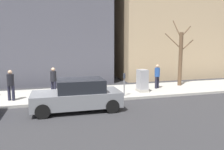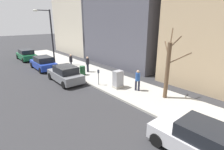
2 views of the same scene
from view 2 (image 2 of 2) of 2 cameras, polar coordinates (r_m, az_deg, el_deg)
The scene contains 15 objects.
ground_plane at distance 17.92m, azimuth -12.45°, elevation -0.74°, with size 120.00×120.00×0.00m, color #2B2B2D.
sidewalk at distance 18.84m, azimuth -7.11°, elevation 0.69°, with size 4.00×36.00×0.15m, color #9E9B93.
parked_car_silver at distance 8.44m, azimuth 27.59°, elevation -18.84°, with size 1.95×4.22×1.52m.
parked_car_grey at distance 16.56m, azimuth -14.99°, elevation 0.25°, with size 1.98×4.23×1.52m.
parked_car_blue at distance 21.72m, azimuth -21.53°, elevation 3.64°, with size 1.95×4.21×1.52m.
parked_car_green at distance 27.94m, azimuth -26.17°, elevation 5.91°, with size 1.93×4.21×1.52m.
parking_meter at distance 14.82m, azimuth -4.44°, elevation -0.21°, with size 0.14×0.10×1.35m.
utility_box at distance 14.23m, azimuth 1.97°, elevation -1.48°, with size 0.83×0.61×1.43m.
streetlamp at distance 22.64m, azimuth -19.71°, elevation 12.78°, with size 1.97×0.32×6.50m.
bare_tree at distance 12.57m, azimuth 17.77°, elevation 1.96°, with size 0.97×2.26×4.83m.
trash_bin at distance 17.91m, azimuth -9.61°, elevation 1.44°, with size 0.56×0.56×0.90m, color #14381E.
pedestrian_near_meter at distance 13.70m, azimuth 8.37°, elevation -1.37°, with size 0.36×0.37×1.66m.
pedestrian_midblock at distance 18.79m, azimuth -7.98°, elevation 3.80°, with size 0.36×0.36×1.66m.
pedestrian_far_corner at distance 20.33m, azimuth -13.26°, elevation 4.54°, with size 0.36×0.38×1.66m.
office_tower_right at distance 32.91m, azimuth -6.06°, elevation 20.18°, with size 10.60×10.60×14.19m, color #BCB29E.
Camera 2 is at (-7.73, -15.22, 5.45)m, focal length 28.00 mm.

